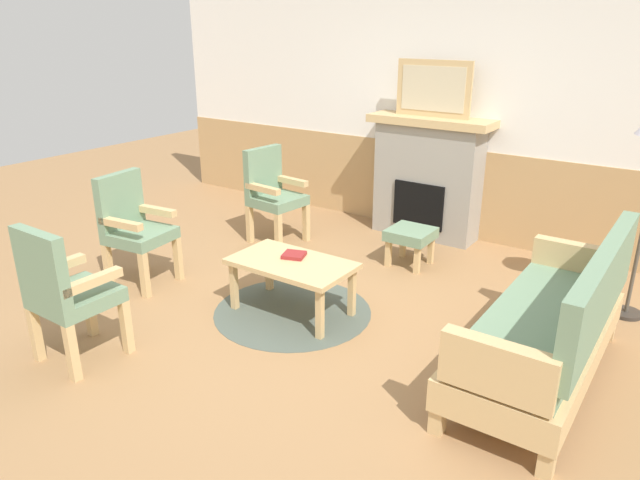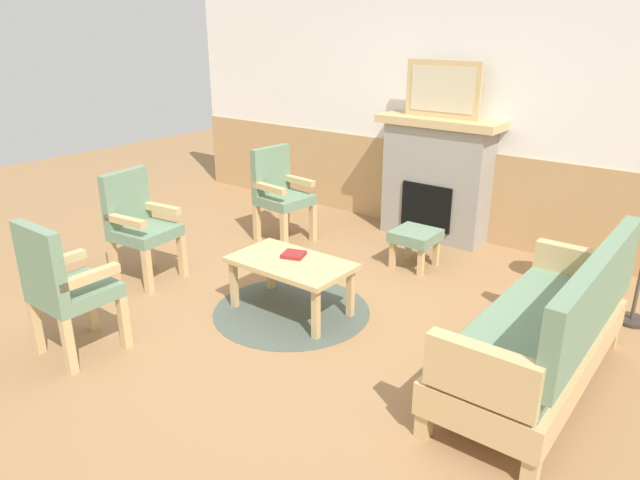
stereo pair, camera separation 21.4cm
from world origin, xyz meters
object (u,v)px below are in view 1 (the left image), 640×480
footstool (411,237)px  armchair_near_fireplace (133,224)px  fireplace (428,177)px  couch (549,328)px  armchair_front_left (64,289)px  armchair_by_window_left (272,191)px  coffee_table (292,268)px  framed_picture (433,89)px  book_on_table (294,255)px

footstool → armchair_near_fireplace: size_ratio=0.41×
fireplace → couch: size_ratio=0.72×
fireplace → armchair_front_left: bearing=-103.3°
footstool → armchair_near_fireplace: armchair_near_fireplace is taller
armchair_by_window_left → armchair_front_left: 2.66m
coffee_table → footstool: size_ratio=2.40×
fireplace → armchair_front_left: (-0.87, -3.69, -0.11)m
framed_picture → coffee_table: (-0.08, -2.27, -1.17)m
fireplace → armchair_near_fireplace: 3.02m
coffee_table → footstool: (0.33, 1.42, -0.10)m
couch → armchair_near_fireplace: 3.44m
fireplace → footstool: size_ratio=3.25×
armchair_near_fireplace → armchair_front_left: size_ratio=1.00×
book_on_table → footstool: 1.40m
footstool → book_on_table: bearing=-105.4°
couch → book_on_table: 1.96m
coffee_table → armchair_near_fireplace: 1.53m
framed_picture → footstool: 1.55m
fireplace → framed_picture: bearing=90.0°
armchair_front_left → couch: bearing=30.0°
framed_picture → armchair_by_window_left: bearing=-139.8°
fireplace → armchair_by_window_left: bearing=-139.8°
fireplace → framed_picture: size_ratio=1.62×
coffee_table → armchair_near_fireplace: bearing=-168.1°
armchair_near_fireplace → armchair_by_window_left: 1.55m
armchair_front_left → coffee_table: bearing=60.9°
coffee_table → armchair_by_window_left: armchair_by_window_left is taller
coffee_table → book_on_table: (-0.04, 0.08, 0.07)m
framed_picture → footstool: (0.25, -0.85, -1.28)m
framed_picture → armchair_near_fireplace: framed_picture is taller
footstool → armchair_front_left: bearing=-111.5°
footstool → armchair_by_window_left: 1.54m
couch → coffee_table: (-1.91, -0.14, -0.01)m
armchair_by_window_left → armchair_near_fireplace: bearing=-101.6°
armchair_by_window_left → book_on_table: bearing=-44.7°
armchair_near_fireplace → framed_picture: bearing=58.7°
book_on_table → armchair_by_window_left: bearing=135.3°
footstool → armchair_by_window_left: (-1.50, -0.21, 0.25)m
footstool → armchair_front_left: size_ratio=0.41×
couch → footstool: size_ratio=4.50×
framed_picture → armchair_front_left: bearing=-103.3°
coffee_table → book_on_table: 0.11m
framed_picture → couch: size_ratio=0.44×
footstool → armchair_near_fireplace: bearing=-136.4°
coffee_table → armchair_near_fireplace: (-1.49, -0.31, 0.15)m
armchair_near_fireplace → coffee_table: bearing=11.9°
fireplace → coffee_table: 2.29m
book_on_table → armchair_by_window_left: size_ratio=0.17×
book_on_table → armchair_by_window_left: armchair_by_window_left is taller
coffee_table → armchair_near_fireplace: armchair_near_fireplace is taller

